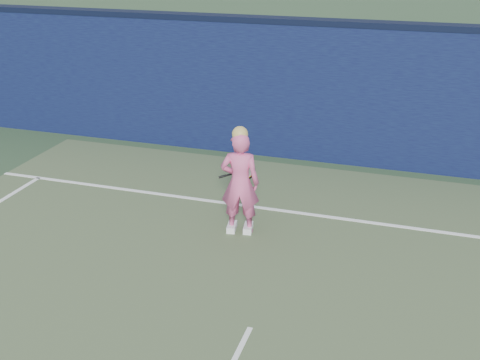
% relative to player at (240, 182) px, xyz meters
% --- Properties ---
extents(backstop_wall, '(24.00, 0.40, 2.50)m').
position_rel_player_xyz_m(backstop_wall, '(0.81, 3.32, 0.49)').
color(backstop_wall, '#0B0E33').
rests_on(backstop_wall, ground).
extents(wall_cap, '(24.00, 0.42, 0.10)m').
position_rel_player_xyz_m(wall_cap, '(0.81, 3.32, 1.79)').
color(wall_cap, black).
rests_on(wall_cap, backstop_wall).
extents(player, '(0.60, 0.45, 1.59)m').
position_rel_player_xyz_m(player, '(0.00, 0.00, 0.00)').
color(player, '#DA548B').
rests_on(player, ground).
extents(racket, '(0.54, 0.23, 0.30)m').
position_rel_player_xyz_m(racket, '(-0.08, 0.45, -0.01)').
color(racket, black).
rests_on(racket, ground).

